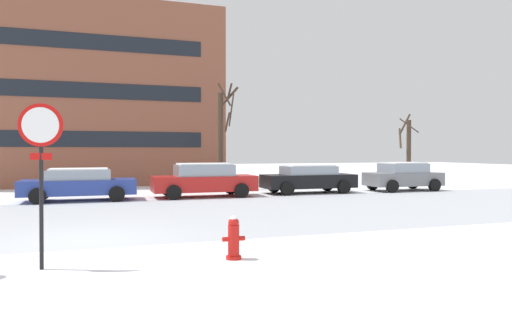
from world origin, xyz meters
The scene contains 11 objects.
ground_plane centered at (0.00, 0.00, 0.00)m, with size 120.00×120.00×0.00m, color white.
road_surface centered at (0.00, 3.81, 0.00)m, with size 80.00×9.62×0.00m.
stop_sign centered at (-0.67, -2.50, 2.04)m, with size 0.75×0.15×2.91m.
fire_hydrant centered at (2.74, -2.86, 0.42)m, with size 0.44×0.30×0.83m.
parked_car_blue centered at (-0.40, 9.37, 0.70)m, with size 4.57×2.07×1.35m.
parked_car_red centered at (4.89, 9.31, 0.77)m, with size 4.61×2.07×1.52m.
parked_car_black centered at (10.17, 9.55, 0.72)m, with size 4.56×2.03×1.39m.
parked_car_gray centered at (15.46, 9.23, 0.75)m, with size 3.90×2.03×1.48m.
tree_far_left centered at (18.79, 13.29, 2.19)m, with size 1.22×1.61×4.42m.
tree_far_right centered at (6.69, 12.96, 2.92)m, with size 1.28×1.64×5.66m.
building_far_left centered at (0.05, 20.86, 5.53)m, with size 15.76×8.35×11.06m.
Camera 1 is at (0.22, -11.53, 2.08)m, focal length 33.13 mm.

